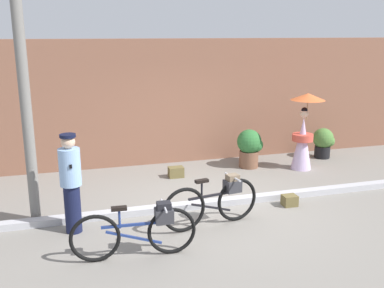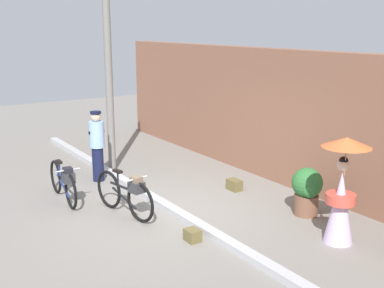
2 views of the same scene
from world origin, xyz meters
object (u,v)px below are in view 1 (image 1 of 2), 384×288
object	(u,v)px
potted_plant_small	(324,142)
utility_pole	(23,81)
bicycle_far_side	(215,200)
potted_plant_by_door	(250,147)
person_officer	(71,181)
backpack_spare	(290,200)
person_with_parasol	(304,132)
backpack_on_pavement	(176,172)
bicycle_near_officer	(140,229)

from	to	relation	value
potted_plant_small	utility_pole	world-z (taller)	utility_pole
bicycle_far_side	potted_plant_by_door	bearing A→B (deg)	56.96
person_officer	backpack_spare	bearing A→B (deg)	0.16
potted_plant_by_door	person_with_parasol	bearing A→B (deg)	-21.53
bicycle_far_side	person_officer	bearing A→B (deg)	170.02
potted_plant_small	person_with_parasol	bearing A→B (deg)	-145.66
person_with_parasol	backpack_spare	xyz separation A→B (m)	(-1.39, -1.99, -0.80)
backpack_on_pavement	person_with_parasol	bearing A→B (deg)	-3.90
bicycle_near_officer	bicycle_far_side	bearing A→B (deg)	27.64
bicycle_far_side	person_officer	size ratio (longest dim) A/B	1.07
potted_plant_small	utility_pole	bearing A→B (deg)	-163.43
potted_plant_small	utility_pole	size ratio (longest dim) A/B	0.16
backpack_on_pavement	potted_plant_small	bearing A→B (deg)	6.80
person_with_parasol	utility_pole	distance (m)	6.26
person_with_parasol	bicycle_far_side	bearing A→B (deg)	-141.35
bicycle_near_officer	backpack_spare	world-z (taller)	bicycle_near_officer
utility_pole	bicycle_near_officer	bearing A→B (deg)	-49.00
bicycle_near_officer	bicycle_far_side	xyz separation A→B (m)	(1.38, 0.72, 0.02)
potted_plant_by_door	utility_pole	distance (m)	5.45
person_with_parasol	potted_plant_by_door	xyz separation A→B (m)	(-1.15, 0.45, -0.39)
bicycle_far_side	bicycle_near_officer	bearing A→B (deg)	-152.36
bicycle_far_side	utility_pole	world-z (taller)	utility_pole
potted_plant_by_door	backpack_spare	world-z (taller)	potted_plant_by_door
bicycle_near_officer	person_officer	bearing A→B (deg)	128.95
potted_plant_by_door	backpack_on_pavement	size ratio (longest dim) A/B	2.76
potted_plant_by_door	potted_plant_small	bearing A→B (deg)	6.19
person_with_parasol	backpack_on_pavement	distance (m)	3.14
person_with_parasol	utility_pole	world-z (taller)	utility_pole
bicycle_near_officer	backpack_on_pavement	bearing A→B (deg)	67.84
potted_plant_by_door	utility_pole	size ratio (longest dim) A/B	0.19
person_with_parasol	potted_plant_small	size ratio (longest dim) A/B	2.33
person_officer	person_with_parasol	xyz separation A→B (m)	(5.30, 2.01, 0.03)
person_with_parasol	backpack_on_pavement	size ratio (longest dim) A/B	5.40
potted_plant_small	backpack_spare	bearing A→B (deg)	-131.75
potted_plant_by_door	utility_pole	world-z (taller)	utility_pole
bicycle_far_side	utility_pole	distance (m)	3.65
potted_plant_small	backpack_spare	distance (m)	3.61
person_officer	bicycle_near_officer	bearing A→B (deg)	-51.05
person_officer	person_with_parasol	bearing A→B (deg)	20.72
bicycle_near_officer	person_officer	distance (m)	1.51
bicycle_far_side	backpack_spare	distance (m)	1.71
bicycle_near_officer	backpack_spare	bearing A→B (deg)	20.72
person_with_parasol	potted_plant_by_door	size ratio (longest dim) A/B	1.96
bicycle_near_officer	bicycle_far_side	world-z (taller)	bicycle_far_side
person_officer	potted_plant_small	xyz separation A→B (m)	(6.31, 2.69, -0.44)
bicycle_far_side	person_with_parasol	world-z (taller)	person_with_parasol
backpack_on_pavement	utility_pole	world-z (taller)	utility_pole
person_officer	potted_plant_by_door	world-z (taller)	person_officer
bicycle_far_side	backpack_on_pavement	xyz separation A→B (m)	(-0.02, 2.62, -0.32)
bicycle_near_officer	utility_pole	bearing A→B (deg)	131.00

